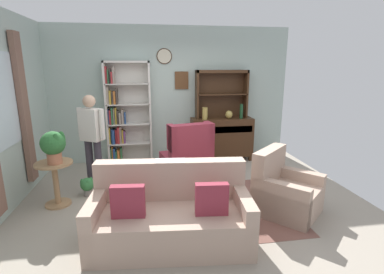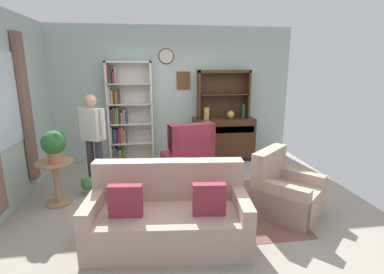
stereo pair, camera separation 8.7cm
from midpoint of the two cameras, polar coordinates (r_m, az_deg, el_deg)
name	(u,v)px [view 2 (the right image)]	position (r m, az deg, el deg)	size (l,w,h in m)	color
ground_plane	(187,201)	(4.55, -0.35, -12.48)	(5.40, 4.60, 0.02)	#9E9384
wall_back	(175,95)	(6.22, -3.06, 8.30)	(5.00, 0.09, 2.80)	#ADC1B7
area_rug	(204,209)	(4.31, 2.93, -13.89)	(2.46, 1.87, 0.01)	brown
bookshelf	(127,116)	(6.08, -12.33, 4.11)	(0.90, 0.30, 2.10)	silver
sideboard	(223,137)	(6.28, 6.58, -0.01)	(1.30, 0.45, 0.92)	#422816
sideboard_hutch	(223,87)	(6.22, 6.59, 9.66)	(1.10, 0.26, 1.00)	#422816
vase_tall	(207,113)	(6.01, 3.30, 4.64)	(0.11, 0.11, 0.25)	tan
vase_round	(231,115)	(6.15, 8.04, 4.36)	(0.15, 0.15, 0.17)	tan
bottle_wine	(243,111)	(6.20, 10.43, 4.98)	(0.07, 0.07, 0.31)	#194223
couch_floral	(169,216)	(3.49, -3.88, -15.26)	(1.88, 1.03, 0.90)	tan
armchair_floral	(285,193)	(4.29, 18.31, -10.49)	(1.08, 1.08, 0.88)	tan
wingback_chair	(188,158)	(5.24, -0.29, -4.19)	(0.94, 0.95, 1.05)	maroon
plant_stand	(56,178)	(4.71, -24.66, -7.32)	(0.52, 0.52, 0.66)	#A87F56
potted_plant_large	(54,144)	(4.50, -24.97, -1.31)	(0.34, 0.34, 0.46)	#AD6B4C
potted_plant_small	(88,184)	(4.94, -19.27, -8.79)	(0.21, 0.21, 0.29)	gray
person_reading	(93,135)	(5.01, -18.43, 0.46)	(0.49, 0.35, 1.56)	#38333D
coffee_table	(162,183)	(4.26, -5.39, -9.06)	(0.80, 0.50, 0.42)	#422816
book_stack	(164,175)	(4.31, -4.96, -7.50)	(0.17, 0.15, 0.05)	gray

